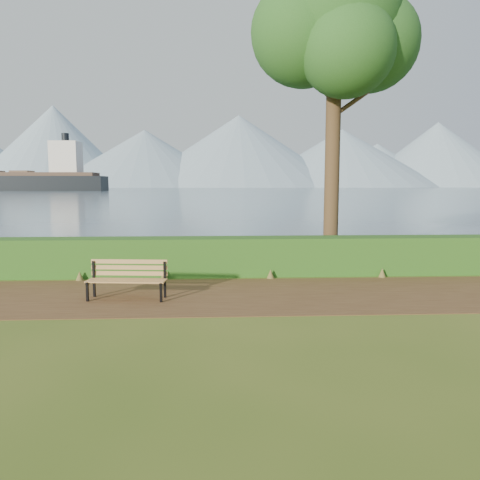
{
  "coord_description": "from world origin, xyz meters",
  "views": [
    {
      "loc": [
        0.23,
        -9.63,
        2.39
      ],
      "look_at": [
        0.78,
        1.2,
        1.1
      ],
      "focal_mm": 35.0,
      "sensor_mm": 36.0,
      "label": 1
    }
  ],
  "objects": [
    {
      "name": "hedge",
      "position": [
        0.0,
        2.6,
        0.5
      ],
      "size": [
        32.0,
        0.85,
        1.0
      ],
      "primitive_type": "cube",
      "color": "#204C15",
      "rests_on": "ground"
    },
    {
      "name": "tree",
      "position": [
        3.54,
        3.75,
        6.75
      ],
      "size": [
        4.72,
        3.95,
        9.09
      ],
      "rotation": [
        0.0,
        0.0,
        -0.25
      ],
      "color": "#3B2618",
      "rests_on": "ground"
    },
    {
      "name": "bench",
      "position": [
        -1.64,
        0.09,
        0.47
      ],
      "size": [
        1.67,
        0.63,
        0.82
      ],
      "rotation": [
        0.0,
        0.0,
        -0.1
      ],
      "color": "black",
      "rests_on": "ground"
    },
    {
      "name": "ground",
      "position": [
        0.0,
        0.0,
        0.0
      ],
      "size": [
        140.0,
        140.0,
        0.0
      ],
      "primitive_type": "plane",
      "color": "#405819",
      "rests_on": "ground"
    },
    {
      "name": "mountains",
      "position": [
        -9.17,
        406.05,
        27.7
      ],
      "size": [
        585.0,
        190.0,
        70.0
      ],
      "color": "#7C94A5",
      "rests_on": "ground"
    },
    {
      "name": "path",
      "position": [
        0.0,
        0.3,
        0.01
      ],
      "size": [
        40.0,
        3.4,
        0.01
      ],
      "primitive_type": "cube",
      "color": "#4F311B",
      "rests_on": "ground"
    },
    {
      "name": "cargo_ship",
      "position": [
        -75.03,
        163.81,
        3.38
      ],
      "size": [
        74.82,
        12.03,
        22.7
      ],
      "rotation": [
        0.0,
        0.0,
        -0.0
      ],
      "color": "black",
      "rests_on": "ground"
    },
    {
      "name": "water",
      "position": [
        0.0,
        260.0,
        0.01
      ],
      "size": [
        700.0,
        510.0,
        0.0
      ],
      "primitive_type": "cube",
      "color": "#405366",
      "rests_on": "ground"
    }
  ]
}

